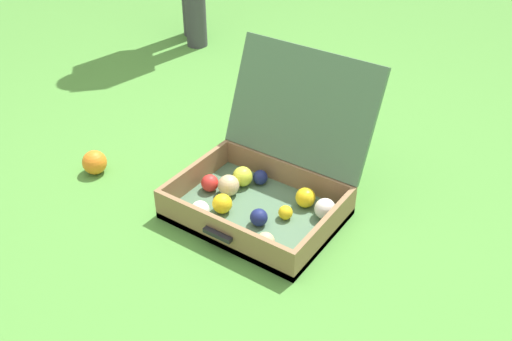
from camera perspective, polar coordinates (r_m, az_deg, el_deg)
ground_plane at (r=2.09m, az=-1.69°, el=-4.57°), size 16.00×16.00×0.00m
open_suitcase at (r=2.08m, az=1.14°, el=-0.93°), size 0.58×0.62×0.52m
stray_ball_on_grass at (r=2.37m, az=-15.75°, el=0.78°), size 0.10×0.10×0.10m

